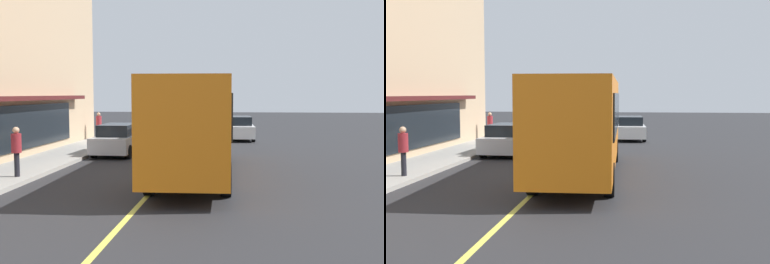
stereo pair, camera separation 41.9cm
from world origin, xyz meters
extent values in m
plane|color=#28282B|center=(0.00, 0.00, 0.00)|extent=(120.00, 120.00, 0.00)
cube|color=#9E9B93|center=(0.00, 5.68, 0.07)|extent=(80.00, 2.62, 0.15)
cube|color=#D8D14C|center=(0.00, 0.00, 0.00)|extent=(36.00, 0.16, 0.01)
cube|color=#4C1919|center=(1.59, 6.75, 2.80)|extent=(16.59, 0.70, 0.20)
cube|color=black|center=(1.59, 6.97, 1.50)|extent=(14.22, 0.08, 2.00)
cube|color=orange|center=(0.08, -1.08, 2.00)|extent=(11.07, 2.81, 3.00)
cube|color=black|center=(5.53, -0.93, 2.36)|extent=(0.18, 2.10, 1.80)
cube|color=black|center=(-0.25, 0.18, 2.36)|extent=(8.80, 0.31, 1.32)
cube|color=black|center=(-0.18, -2.36, 2.36)|extent=(8.80, 0.31, 1.32)
cube|color=#0CF259|center=(5.60, -0.92, 3.25)|extent=(0.13, 1.90, 0.36)
cube|color=#2D2D33|center=(5.63, -0.92, 0.75)|extent=(0.23, 2.40, 0.40)
cylinder|color=black|center=(3.57, 0.15, 0.50)|extent=(1.01, 0.33, 1.00)
cylinder|color=black|center=(3.63, -2.11, 0.50)|extent=(1.01, 0.33, 1.00)
cylinder|color=black|center=(-3.47, -0.05, 0.50)|extent=(1.01, 0.33, 1.00)
cylinder|color=black|center=(-3.40, -2.31, 0.50)|extent=(1.01, 0.33, 1.00)
cube|color=white|center=(13.89, -2.63, 0.60)|extent=(4.38, 2.00, 0.75)
cube|color=black|center=(14.04, -2.62, 1.25)|extent=(2.48, 1.63, 0.55)
cylinder|color=black|center=(12.52, -3.52, 0.32)|extent=(0.65, 0.25, 0.64)
cylinder|color=black|center=(12.44, -1.88, 0.32)|extent=(0.65, 0.25, 0.64)
cylinder|color=black|center=(15.35, -3.38, 0.32)|extent=(0.65, 0.25, 0.64)
cylinder|color=black|center=(15.27, -1.74, 0.32)|extent=(0.65, 0.25, 0.64)
cube|color=#B7BABF|center=(5.64, 3.24, 0.60)|extent=(4.34, 1.89, 0.75)
cube|color=black|center=(5.49, 3.24, 1.25)|extent=(2.44, 1.56, 0.55)
cylinder|color=black|center=(7.08, 4.03, 0.32)|extent=(0.64, 0.23, 0.64)
cylinder|color=black|center=(7.04, 2.39, 0.32)|extent=(0.64, 0.23, 0.64)
cylinder|color=black|center=(4.24, 4.09, 0.32)|extent=(0.64, 0.23, 0.64)
cylinder|color=black|center=(4.21, 2.45, 0.32)|extent=(0.64, 0.23, 0.64)
cylinder|color=black|center=(-1.68, 4.94, 0.56)|extent=(0.18, 0.18, 0.83)
cylinder|color=maroon|center=(-1.68, 4.94, 1.31)|extent=(0.34, 0.34, 0.66)
sphere|color=tan|center=(-1.68, 4.94, 1.75)|extent=(0.23, 0.23, 0.23)
cylinder|color=black|center=(11.79, 6.16, 0.55)|extent=(0.18, 0.18, 0.81)
cylinder|color=maroon|center=(11.79, 6.16, 1.28)|extent=(0.34, 0.34, 0.64)
sphere|color=tan|center=(11.79, 6.16, 1.71)|extent=(0.23, 0.23, 0.23)
camera|label=1|loc=(-17.07, -2.71, 3.00)|focal=44.20mm
camera|label=2|loc=(-17.03, -3.12, 3.00)|focal=44.20mm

